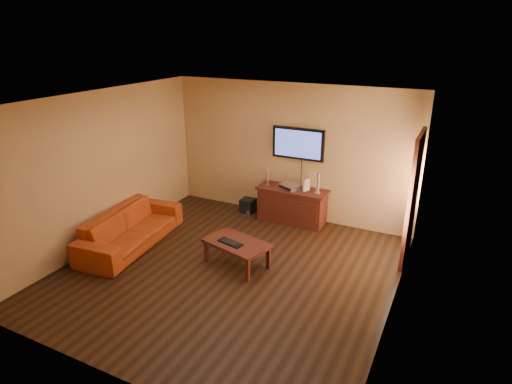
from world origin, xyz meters
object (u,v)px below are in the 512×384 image
Objects in this scene: media_console at (292,205)px; subwoofer at (248,205)px; speaker_left at (267,178)px; keyboard at (230,243)px; coffee_table at (237,245)px; game_console at (306,185)px; sofa at (130,223)px; av_receiver at (290,187)px; speaker_right at (318,184)px; bottle at (248,215)px; television at (298,144)px.

media_console is 1.03m from subwoofer.
keyboard is at bearing -81.47° from speaker_left.
game_console is at bearing 77.74° from coffee_table.
keyboard is at bearing -93.01° from sofa.
subwoofer is at bearing -158.46° from av_receiver.
media_console is 4.97× the size of subwoofer.
media_console is at bearing 1.21° from speaker_left.
speaker_right reaches higher than subwoofer.
keyboard is at bearing -68.22° from subwoofer.
speaker_left is 1.06m from speaker_right.
speaker_left is at bearing 100.88° from coffee_table.
keyboard is at bearing -71.25° from bottle.
media_console is at bearing -159.21° from game_console.
av_receiver is (0.10, 1.98, 0.37)m from coffee_table.
speaker_left is 0.50m from av_receiver.
speaker_left is at bearing -4.96° from subwoofer.
speaker_left reaches higher than coffee_table.
television is 3.74× the size of subwoofer.
bottle is at bearing -167.77° from speaker_right.
coffee_table is at bearing -84.96° from game_console.
sofa is 3.51m from speaker_right.
sofa is at bearing -174.07° from coffee_table.
keyboard is (1.96, 0.12, 0.00)m from sofa.
keyboard is at bearing -96.33° from media_console.
sofa is (-2.03, -0.21, 0.06)m from coffee_table.
av_receiver reaches higher than keyboard.
keyboard is at bearing -86.30° from game_console.
speaker_left is at bearing -43.63° from sofa.
sofa is at bearing -120.74° from game_console.
speaker_left is at bearing -178.79° from media_console.
media_console reaches higher than coffee_table.
bottle is at bearing 111.75° from coffee_table.
av_receiver is 1.63× the size of game_console.
coffee_table reaches higher than bottle.
media_console is 0.64× the size of sofa.
keyboard is (-0.23, -2.08, 0.08)m from media_console.
bottle is at bearing -42.27° from sofa.
media_console is 1.23m from television.
speaker_left reaches higher than av_receiver.
game_console is at bearing 172.86° from speaker_right.
television reaches higher than media_console.
game_console reaches higher than bottle.
sofa is (-2.19, -2.20, 0.08)m from media_console.
sofa is 1.97m from keyboard.
sofa is 3.34m from game_console.
speaker_right reaches higher than sofa.
speaker_right reaches higher than game_console.
media_console is 3.03× the size of keyboard.
speaker_right is 0.25m from game_console.
speaker_left reaches higher than subwoofer.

